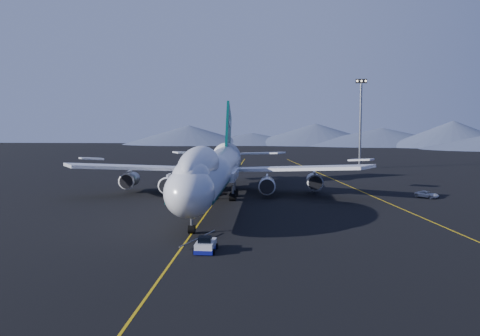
# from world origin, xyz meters

# --- Properties ---
(ground) EXTENTS (500.00, 500.00, 0.00)m
(ground) POSITION_xyz_m (0.00, 0.00, 0.00)
(ground) COLOR black
(ground) RESTS_ON ground
(taxiway_line_main) EXTENTS (0.25, 220.00, 0.01)m
(taxiway_line_main) POSITION_xyz_m (0.00, 0.00, 0.01)
(taxiway_line_main) COLOR #C99E0B
(taxiway_line_main) RESTS_ON ground
(taxiway_line_side) EXTENTS (28.08, 198.09, 0.01)m
(taxiway_line_side) POSITION_xyz_m (30.00, 10.00, 0.01)
(taxiway_line_side) COLOR #C99E0B
(taxiway_line_side) RESTS_ON ground
(boeing_747) EXTENTS (59.62, 72.43, 19.37)m
(boeing_747) POSITION_xyz_m (0.00, 0.03, 5.81)
(boeing_747) COLOR silver
(boeing_747) RESTS_ON ground
(pushback_tug) EXTENTS (2.49, 4.23, 1.82)m
(pushback_tug) POSITION_xyz_m (3.00, -35.92, 0.57)
(pushback_tug) COLOR silver
(pushback_tug) RESTS_ON ground
(service_van) EXTENTS (4.62, 4.78, 1.27)m
(service_van) POSITION_xyz_m (40.05, 8.46, 0.63)
(service_van) COLOR silver
(service_van) RESTS_ON ground
(floodlight_mast) EXTENTS (3.38, 2.53, 27.32)m
(floodlight_mast) POSITION_xyz_m (37.45, 71.58, 13.84)
(floodlight_mast) COLOR black
(floodlight_mast) RESTS_ON ground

